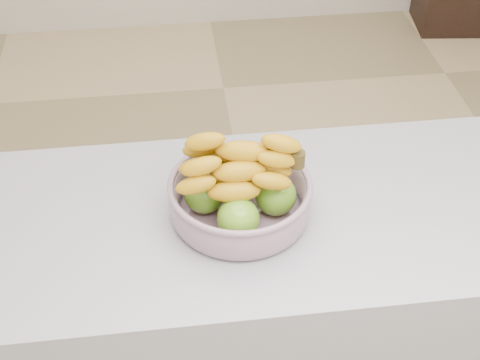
{
  "coord_description": "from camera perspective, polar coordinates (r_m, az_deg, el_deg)",
  "views": [
    {
      "loc": [
        -0.29,
        -1.8,
        1.94
      ],
      "look_at": [
        -0.15,
        -0.7,
        1.0
      ],
      "focal_mm": 50.0,
      "sensor_mm": 36.0,
      "label": 1
    }
  ],
  "objects": [
    {
      "name": "fruit_bowl",
      "position": [
        1.48,
        -0.02,
        -1.09
      ],
      "size": [
        0.32,
        0.32,
        0.2
      ],
      "rotation": [
        0.0,
        0.0,
        -0.17
      ],
      "color": "#9EA7BE",
      "rests_on": "counter"
    },
    {
      "name": "ground",
      "position": [
        2.66,
        1.39,
        -6.45
      ],
      "size": [
        4.0,
        4.0,
        0.0
      ],
      "primitive_type": "plane",
      "color": "tan",
      "rests_on": "ground"
    },
    {
      "name": "counter",
      "position": [
        1.87,
        4.76,
        -12.55
      ],
      "size": [
        2.0,
        0.6,
        0.9
      ],
      "primitive_type": "cube",
      "color": "#97969E",
      "rests_on": "ground"
    }
  ]
}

